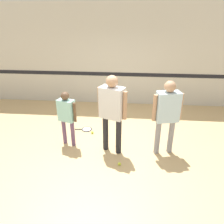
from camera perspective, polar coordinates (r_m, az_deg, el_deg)
The scene contains 8 objects.
ground_plane at distance 5.17m, azimuth -0.59°, elevation -9.56°, with size 16.00×16.00×0.00m, color tan.
wall_back at distance 7.21m, azimuth 1.58°, elevation 14.29°, with size 16.00×0.07×3.20m.
person_instructor at distance 4.58m, azimuth 0.00°, elevation 1.38°, with size 0.63×0.44×1.78m.
person_student_left at distance 5.05m, azimuth -11.77°, elevation -0.29°, with size 0.48×0.32×1.33m.
person_student_right at distance 4.69m, azimuth 14.24°, elevation 0.36°, with size 0.63×0.36×1.68m.
racket_spare_on_floor at distance 5.98m, azimuth -6.75°, elevation -4.47°, with size 0.48×0.31×0.03m.
tennis_ball_near_instructor at distance 4.68m, azimuth 1.95°, elevation -13.39°, with size 0.07×0.07×0.07m, color #CCE038.
tennis_ball_by_spare_racket at distance 5.77m, azimuth -5.17°, elevation -5.33°, with size 0.07×0.07×0.07m, color #CCE038.
Camera 1 is at (0.42, -4.24, 2.94)m, focal length 35.00 mm.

